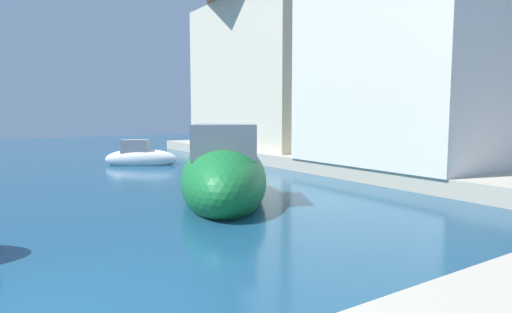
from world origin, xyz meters
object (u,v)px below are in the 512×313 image
moored_boat_0 (224,175)px  waterfront_building_main (417,41)px  moored_boat_1 (140,157)px  waterfront_building_annex (270,66)px

moored_boat_0 → waterfront_building_main: 9.06m
moored_boat_0 → waterfront_building_main: size_ratio=0.71×
moored_boat_0 → waterfront_building_main: (8.01, 0.15, 4.22)m
moored_boat_1 → waterfront_building_main: bearing=-17.3°
moored_boat_1 → moored_boat_0: bearing=-62.1°
moored_boat_0 → waterfront_building_annex: bearing=-12.0°
moored_boat_1 → waterfront_building_annex: 8.68m
moored_boat_1 → waterfront_building_main: 12.20m
waterfront_building_main → waterfront_building_annex: bearing=90.0°
waterfront_building_main → waterfront_building_annex: size_ratio=0.89×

